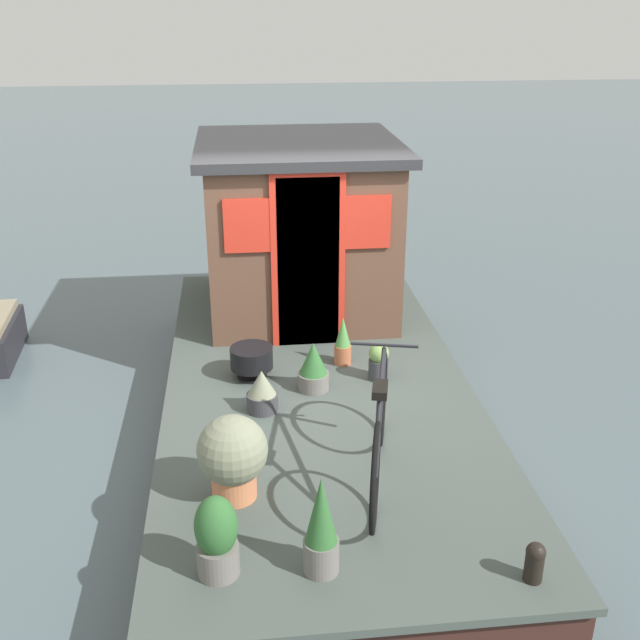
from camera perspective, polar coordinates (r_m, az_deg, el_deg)
The scene contains 13 objects.
ground_plane at distance 7.16m, azimuth -0.18°, elevation -8.34°, with size 60.00×60.00×0.00m, color #4C5B60.
houseboat_deck at distance 7.03m, azimuth -0.18°, elevation -6.53°, with size 5.88×2.73×0.52m.
houseboat_cabin at distance 8.25m, azimuth -1.59°, elevation 7.08°, with size 2.19×2.12×1.85m.
bicycle at distance 5.43m, azimuth 4.51°, elevation -8.31°, with size 1.74×0.57×0.88m.
potted_plant_rosemary at distance 6.39m, azimuth -4.40°, elevation -5.42°, with size 0.27×0.27×0.37m.
potted_plant_lavender at distance 5.30m, azimuth -6.61°, elevation -10.10°, with size 0.49×0.49×0.63m.
potted_plant_ivy at distance 6.69m, azimuth -0.51°, elevation -3.59°, with size 0.28×0.28×0.45m.
potted_plant_thyme at distance 6.90m, azimuth 4.45°, elevation -3.12°, with size 0.19×0.19×0.35m.
potted_plant_mint at distance 7.14m, azimuth 1.73°, elevation -1.68°, with size 0.16×0.16×0.48m.
potted_plant_geranium at distance 4.67m, azimuth 0.09°, elevation -15.40°, with size 0.22×0.22×0.68m.
potted_plant_fern at distance 4.73m, azimuth -7.80°, elevation -15.95°, with size 0.26×0.26×0.55m.
charcoal_grill at distance 6.92m, azimuth -5.19°, elevation -2.91°, with size 0.39×0.39×0.30m.
mooring_bollard at distance 4.90m, azimuth 15.91°, elevation -17.07°, with size 0.12×0.12×0.27m.
Camera 1 is at (-6.06, 0.66, 3.77)m, focal length 42.37 mm.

